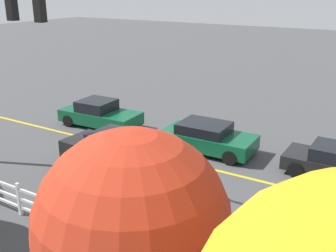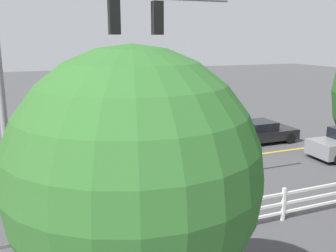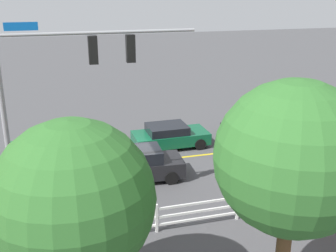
{
  "view_description": "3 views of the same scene",
  "coord_description": "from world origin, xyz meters",
  "px_view_note": "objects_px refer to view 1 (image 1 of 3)",
  "views": [
    {
      "loc": [
        -9.96,
        13.89,
        7.18
      ],
      "look_at": [
        -1.98,
        0.72,
        1.8
      ],
      "focal_mm": 43.25,
      "sensor_mm": 36.0,
      "label": 1
    },
    {
      "loc": [
        4.81,
        15.51,
        5.88
      ],
      "look_at": [
        -1.27,
        0.55,
        2.11
      ],
      "focal_mm": 39.71,
      "sensor_mm": 36.0,
      "label": 2
    },
    {
      "loc": [
        3.47,
        19.25,
        8.67
      ],
      "look_at": [
        -1.91,
        0.42,
        2.0
      ],
      "focal_mm": 43.89,
      "sensor_mm": 36.0,
      "label": 3
    }
  ],
  "objects_px": {
    "car_0": "(112,151)",
    "car_1": "(207,137)",
    "tree_3": "(133,228)",
    "car_4": "(100,114)"
  },
  "relations": [
    {
      "from": "car_4",
      "to": "tree_3",
      "type": "height_order",
      "value": "tree_3"
    },
    {
      "from": "car_0",
      "to": "car_4",
      "type": "height_order",
      "value": "car_0"
    },
    {
      "from": "car_0",
      "to": "car_1",
      "type": "xyz_separation_m",
      "value": [
        -2.61,
        -3.59,
        -0.06
      ]
    },
    {
      "from": "car_1",
      "to": "car_4",
      "type": "relative_size",
      "value": 0.97
    },
    {
      "from": "car_0",
      "to": "car_1",
      "type": "relative_size",
      "value": 1.04
    },
    {
      "from": "car_4",
      "to": "tree_3",
      "type": "bearing_deg",
      "value": -49.73
    },
    {
      "from": "tree_3",
      "to": "car_4",
      "type": "bearing_deg",
      "value": -47.23
    },
    {
      "from": "car_0",
      "to": "tree_3",
      "type": "bearing_deg",
      "value": 134.32
    },
    {
      "from": "car_0",
      "to": "car_4",
      "type": "xyz_separation_m",
      "value": [
        3.83,
        -3.73,
        -0.06
      ]
    },
    {
      "from": "car_1",
      "to": "tree_3",
      "type": "distance_m",
      "value": 12.37
    }
  ]
}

